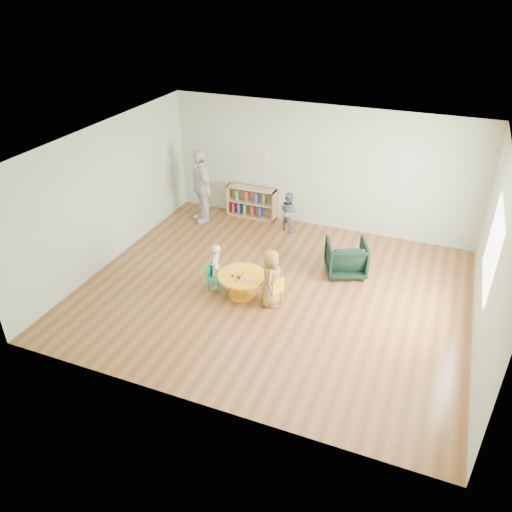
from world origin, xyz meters
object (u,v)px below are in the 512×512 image
at_px(bookshelf, 251,202).
at_px(child_left, 215,267).
at_px(kid_chair_right, 275,289).
at_px(kid_chair_left, 214,276).
at_px(toddler, 288,211).
at_px(armchair, 346,258).
at_px(child_right, 271,278).
at_px(adult_caretaker, 201,186).
at_px(activity_table, 242,281).

relative_size(bookshelf, child_left, 1.35).
distance_m(kid_chair_right, child_left, 1.21).
xyz_separation_m(kid_chair_right, bookshelf, (-1.75, 3.19, 0.08)).
xyz_separation_m(kid_chair_right, child_left, (-1.20, 0.07, 0.16)).
height_order(kid_chair_left, bookshelf, bookshelf).
xyz_separation_m(kid_chair_left, bookshelf, (-0.55, 3.20, 0.09)).
bearing_deg(toddler, kid_chair_right, 127.74).
bearing_deg(armchair, bookshelf, -54.67).
height_order(bookshelf, child_left, child_left).
distance_m(bookshelf, child_right, 3.67).
xyz_separation_m(toddler, adult_caretaker, (-2.06, -0.28, 0.41)).
relative_size(child_left, adult_caretaker, 0.51).
bearing_deg(bookshelf, kid_chair_right, -61.27).
relative_size(kid_chair_left, child_left, 0.58).
height_order(armchair, child_right, child_right).
bearing_deg(child_right, kid_chair_left, 74.85).
distance_m(activity_table, armchair, 2.16).
distance_m(child_left, toddler, 2.80).
xyz_separation_m(kid_chair_right, armchair, (0.96, 1.46, 0.06)).
height_order(activity_table, child_left, child_left).
bearing_deg(activity_table, kid_chair_left, 179.88).
relative_size(activity_table, child_left, 0.99).
height_order(child_right, adult_caretaker, adult_caretaker).
distance_m(armchair, adult_caretaker, 3.90).
relative_size(bookshelf, toddler, 1.30).
height_order(child_left, adult_caretaker, adult_caretaker).
relative_size(kid_chair_right, armchair, 0.70).
distance_m(kid_chair_left, kid_chair_right, 1.20).
xyz_separation_m(bookshelf, toddler, (1.06, -0.36, 0.09)).
relative_size(bookshelf, child_right, 1.10).
xyz_separation_m(activity_table, child_left, (-0.57, 0.08, 0.14)).
bearing_deg(activity_table, armchair, 42.71).
height_order(kid_chair_right, armchair, armchair).
height_order(armchair, child_left, child_left).
xyz_separation_m(activity_table, kid_chair_left, (-0.57, 0.00, -0.03)).
xyz_separation_m(kid_chair_left, toddler, (0.51, 2.84, 0.18)).
distance_m(kid_chair_right, adult_caretaker, 3.79).
height_order(toddler, adult_caretaker, adult_caretaker).
bearing_deg(child_left, kid_chair_left, -12.30).
bearing_deg(toddler, child_right, 126.48).
height_order(bookshelf, child_right, child_right).
height_order(activity_table, child_right, child_right).
height_order(kid_chair_left, toddler, toddler).
xyz_separation_m(activity_table, bookshelf, (-1.12, 3.20, 0.06)).
height_order(kid_chair_left, child_right, child_right).
relative_size(bookshelf, adult_caretaker, 0.69).
relative_size(activity_table, child_right, 0.81).
bearing_deg(adult_caretaker, activity_table, -7.50).
distance_m(armchair, child_right, 1.84).
relative_size(kid_chair_left, toddler, 0.57).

